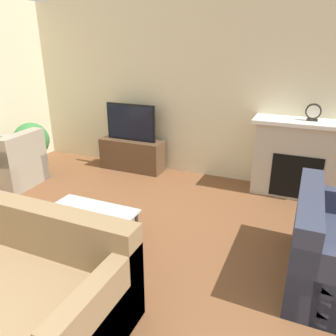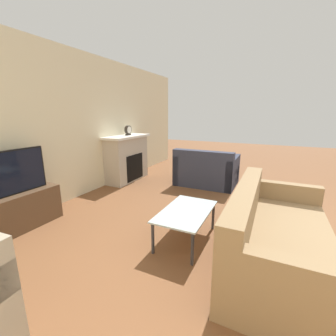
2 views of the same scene
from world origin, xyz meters
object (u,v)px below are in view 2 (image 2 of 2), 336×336
Objects in this scene: tv at (13,172)px; mantel_clock at (128,130)px; couch_loveseat at (206,172)px; couch_sectional at (274,239)px; coffee_table at (186,214)px.

tv is 3.85× the size of mantel_clock.
couch_loveseat is (3.11, -1.76, -0.53)m from tv.
tv is 0.44× the size of couch_sectional.
tv is 3.61m from couch_loveseat.
coffee_table is 3.10m from mantel_clock.
mantel_clock reaches higher than tv.
mantel_clock is (2.70, 0.05, 0.37)m from tv.
couch_sectional is at bearing -77.73° from tv.
couch_sectional is at bearing -121.74° from mantel_clock.
tv reaches higher than couch_loveseat.
couch_loveseat is at bearing -29.46° from tv.
couch_loveseat is 2.06m from mantel_clock.
tv is 0.67× the size of couch_loveseat.
couch_sectional is 1.01m from coffee_table.
couch_sectional is 2.81m from couch_loveseat.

